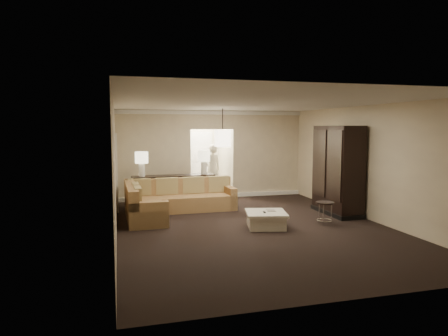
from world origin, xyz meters
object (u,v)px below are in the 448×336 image
object	(u,v)px
drink_table	(325,208)
coffee_table	(266,219)
sectional_sofa	(170,201)
armoire	(337,172)
person	(212,167)
console_table	(174,188)

from	to	relation	value
drink_table	coffee_table	bearing A→B (deg)	176.57
sectional_sofa	armoire	distance (m)	4.44
sectional_sofa	coffee_table	world-z (taller)	sectional_sofa
sectional_sofa	armoire	xyz separation A→B (m)	(4.24, -1.09, 0.75)
person	drink_table	bearing A→B (deg)	90.72
console_table	drink_table	xyz separation A→B (m)	(3.11, -3.05, -0.16)
sectional_sofa	person	size ratio (longest dim) A/B	1.58
coffee_table	console_table	distance (m)	3.43
console_table	drink_table	bearing A→B (deg)	-49.61
sectional_sofa	coffee_table	size ratio (longest dim) A/B	2.78
sectional_sofa	person	bearing A→B (deg)	55.87
drink_table	person	size ratio (longest dim) A/B	0.28
console_table	armoire	bearing A→B (deg)	-32.74
armoire	drink_table	bearing A→B (deg)	-132.33
armoire	sectional_sofa	bearing A→B (deg)	165.57
coffee_table	armoire	bearing A→B (deg)	20.87
coffee_table	drink_table	bearing A→B (deg)	-3.43
armoire	person	size ratio (longest dim) A/B	1.22
person	coffee_table	bearing A→B (deg)	74.37
person	sectional_sofa	bearing A→B (deg)	39.81
sectional_sofa	console_table	bearing A→B (deg)	74.99
sectional_sofa	console_table	size ratio (longest dim) A/B	1.25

